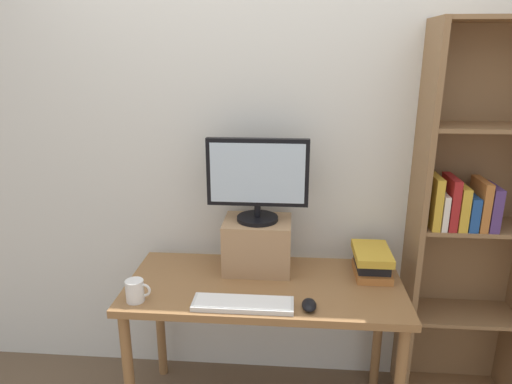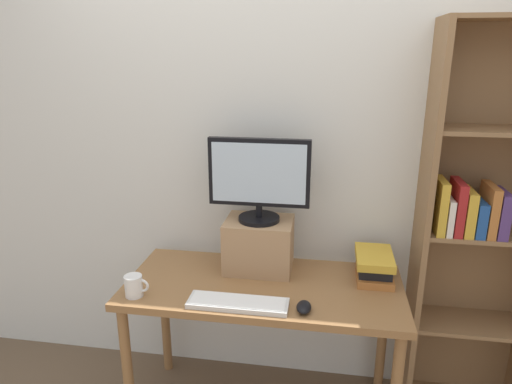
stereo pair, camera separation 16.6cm
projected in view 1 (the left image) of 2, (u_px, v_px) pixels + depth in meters
name	position (u px, v px, depth m)	size (l,w,h in m)	color
back_wall	(270.00, 156.00, 2.43)	(7.00, 0.08, 2.60)	silver
desk	(265.00, 300.00, 2.23)	(1.33, 0.61, 0.76)	olive
bookshelf_unit	(470.00, 222.00, 2.29)	(0.60, 0.28, 1.98)	olive
riser_box	(257.00, 244.00, 2.32)	(0.34, 0.26, 0.26)	#A87F56
computer_monitor	(258.00, 178.00, 2.22)	(0.50, 0.21, 0.41)	black
keyboard	(243.00, 304.00, 2.00)	(0.45, 0.13, 0.02)	silver
computer_mouse	(309.00, 305.00, 1.98)	(0.06, 0.10, 0.04)	black
book_stack	(372.00, 262.00, 2.27)	(0.18, 0.27, 0.13)	#AD662D
coffee_mug	(135.00, 291.00, 2.04)	(0.11, 0.08, 0.10)	white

